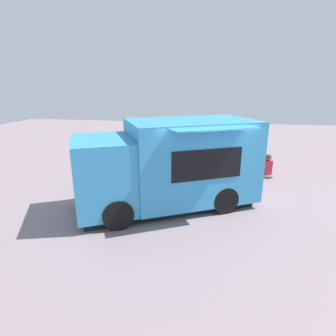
# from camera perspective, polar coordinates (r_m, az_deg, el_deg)

# --- Properties ---
(ground_plane) EXTENTS (40.00, 40.00, 0.00)m
(ground_plane) POSITION_cam_1_polar(r_m,az_deg,el_deg) (8.01, 8.43, -8.96)
(ground_plane) COLOR gray
(food_truck) EXTENTS (4.31, 5.53, 2.53)m
(food_truck) POSITION_cam_1_polar(r_m,az_deg,el_deg) (7.92, 0.36, 0.42)
(food_truck) COLOR #3490CB
(food_truck) RESTS_ON ground_plane
(person_customer) EXTENTS (0.62, 0.81, 0.93)m
(person_customer) POSITION_cam_1_polar(r_m,az_deg,el_deg) (11.35, 19.98, -0.01)
(person_customer) COLOR #785E4A
(person_customer) RESTS_ON ground_plane
(planter_flowering_near) EXTENTS (0.58, 0.58, 0.74)m
(planter_flowering_near) POSITION_cam_1_polar(r_m,az_deg,el_deg) (12.64, -0.28, 2.70)
(planter_flowering_near) COLOR beige
(planter_flowering_near) RESTS_ON ground_plane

